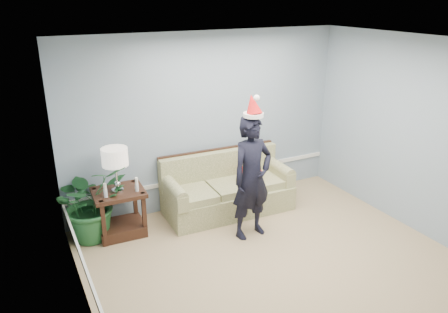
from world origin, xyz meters
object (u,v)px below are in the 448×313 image
(man, at_px, (252,178))
(teddy_bear, at_px, (251,172))
(houseplant, at_px, (91,202))
(sofa, at_px, (227,190))
(table_lamp, at_px, (115,159))
(side_table, at_px, (121,217))

(man, bearing_deg, teddy_bear, 52.34)
(houseplant, height_order, man, man)
(sofa, height_order, table_lamp, table_lamp)
(sofa, bearing_deg, teddy_bear, -24.48)
(table_lamp, height_order, houseplant, table_lamp)
(teddy_bear, bearing_deg, sofa, 159.03)
(table_lamp, relative_size, teddy_bear, 1.42)
(table_lamp, height_order, teddy_bear, table_lamp)
(sofa, xyz_separation_m, houseplant, (-2.03, 0.10, 0.21))
(houseplant, xyz_separation_m, teddy_bear, (2.36, -0.26, 0.10))
(houseplant, bearing_deg, man, -24.86)
(side_table, bearing_deg, teddy_bear, -5.11)
(side_table, bearing_deg, table_lamp, -111.97)
(side_table, distance_m, man, 1.92)
(sofa, relative_size, teddy_bear, 4.51)
(side_table, relative_size, man, 0.42)
(table_lamp, relative_size, man, 0.36)
(table_lamp, bearing_deg, side_table, 68.03)
(man, bearing_deg, houseplant, 147.06)
(side_table, relative_size, table_lamp, 1.15)
(houseplant, relative_size, man, 0.62)
(man, height_order, teddy_bear, man)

